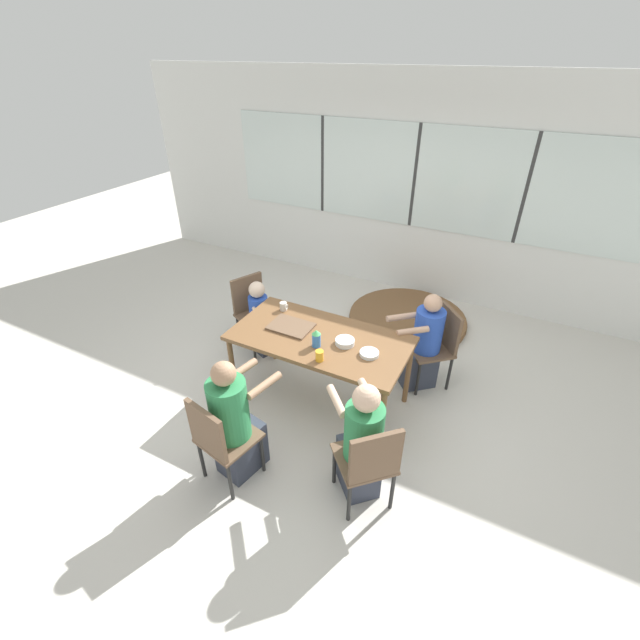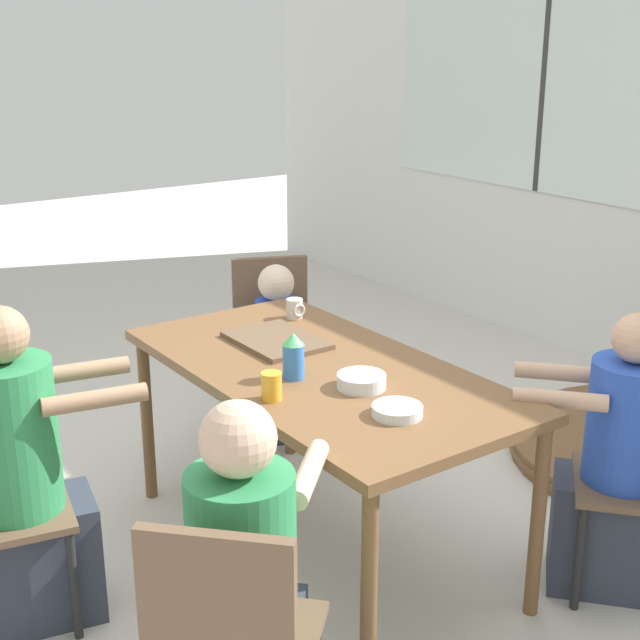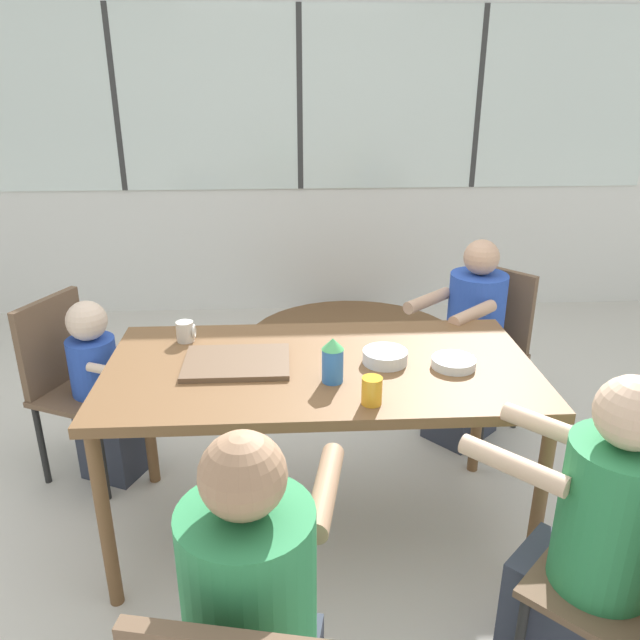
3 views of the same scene
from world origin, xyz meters
name	(u,v)px [view 1 (image 1 of 3)]	position (x,y,z in m)	size (l,w,h in m)	color
ground_plane	(320,399)	(0.00, 0.00, 0.00)	(16.00, 16.00, 0.00)	beige
wall_back_with_windows	(414,190)	(0.00, 2.64, 1.42)	(8.40, 0.08, 2.80)	silver
dining_table	(320,343)	(0.00, 0.00, 0.69)	(1.61, 0.82, 0.76)	brown
chair_for_woman_green_shirt	(218,437)	(-0.24, -1.20, 0.50)	(0.47, 0.47, 0.85)	brown
chair_for_man_blue_shirt	(369,461)	(0.85, -0.88, 0.50)	(0.57, 0.57, 0.85)	brown
chair_for_man_teal_shirt	(439,341)	(0.92, 0.80, 0.50)	(0.56, 0.56, 0.85)	brown
chair_for_toddler	(253,307)	(-1.11, 0.50, 0.50)	(0.53, 0.53, 0.85)	brown
person_woman_green_shirt	(235,424)	(-0.21, -1.03, 0.51)	(0.40, 0.59, 1.13)	#333847
person_man_blue_shirt	(361,445)	(0.73, -0.76, 0.49)	(0.56, 0.56, 1.08)	#333847
person_man_teal_shirt	(423,346)	(0.79, 0.70, 0.47)	(0.56, 0.54, 1.04)	#333847
person_toddler	(261,320)	(-0.97, 0.43, 0.41)	(0.43, 0.35, 0.87)	#333847
food_tray_dark	(291,326)	(-0.31, 0.01, 0.77)	(0.39, 0.29, 0.02)	brown
coffee_mug	(284,306)	(-0.53, 0.25, 0.80)	(0.08, 0.07, 0.08)	beige
sippy_cup	(316,338)	(0.04, -0.14, 0.84)	(0.08, 0.08, 0.17)	blue
juice_glass	(320,356)	(0.15, -0.31, 0.81)	(0.07, 0.07, 0.10)	gold
bowl_white_shallow	(345,342)	(0.25, 0.00, 0.78)	(0.17, 0.17, 0.05)	silver
bowl_cereal	(369,353)	(0.50, -0.05, 0.78)	(0.16, 0.16, 0.03)	silver
folded_table_stack	(407,319)	(0.33, 1.78, 0.04)	(1.48, 1.48, 0.09)	brown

